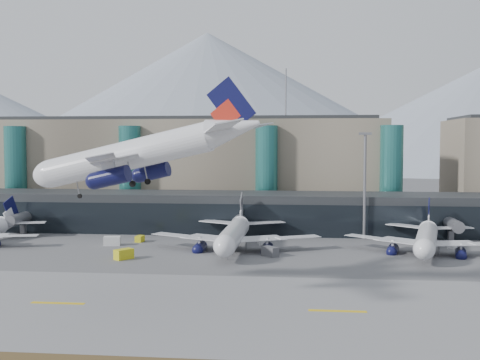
% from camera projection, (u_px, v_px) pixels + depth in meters
% --- Properties ---
extents(ground, '(900.00, 900.00, 0.00)m').
position_uv_depth(ground, '(210.00, 283.00, 99.67)').
color(ground, '#515154').
rests_on(ground, ground).
extents(runway_strip, '(400.00, 40.00, 0.04)m').
position_uv_depth(runway_strip, '(194.00, 307.00, 84.78)').
color(runway_strip, slate).
rests_on(runway_strip, ground).
extents(runway_markings, '(128.00, 1.00, 0.02)m').
position_uv_depth(runway_markings, '(194.00, 307.00, 84.77)').
color(runway_markings, gold).
rests_on(runway_markings, ground).
extents(concourse, '(170.00, 27.00, 10.00)m').
position_uv_depth(concourse, '(244.00, 212.00, 156.67)').
color(concourse, black).
rests_on(concourse, ground).
extents(terminal_main, '(130.00, 30.00, 31.00)m').
position_uv_depth(terminal_main, '(175.00, 167.00, 190.59)').
color(terminal_main, gray).
rests_on(terminal_main, ground).
extents(teal_towers, '(116.40, 19.40, 46.00)m').
position_uv_depth(teal_towers, '(198.00, 174.00, 173.78)').
color(teal_towers, '#256965').
rests_on(teal_towers, ground).
extents(mountain_ridge, '(910.00, 400.00, 110.00)m').
position_uv_depth(mountain_ridge, '(303.00, 113.00, 472.44)').
color(mountain_ridge, gray).
rests_on(mountain_ridge, ground).
extents(lightmast_mid, '(3.00, 1.20, 25.60)m').
position_uv_depth(lightmast_mid, '(365.00, 179.00, 143.37)').
color(lightmast_mid, slate).
rests_on(lightmast_mid, ground).
extents(hero_jet, '(38.45, 38.05, 12.43)m').
position_uv_depth(hero_jet, '(149.00, 144.00, 88.27)').
color(hero_jet, silver).
rests_on(hero_jet, ground).
extents(jet_parked_mid, '(39.12, 37.72, 12.59)m').
position_uv_depth(jet_parked_mid, '(235.00, 227.00, 131.67)').
color(jet_parked_mid, silver).
rests_on(jet_parked_mid, ground).
extents(jet_parked_right, '(35.50, 36.51, 11.74)m').
position_uv_depth(jet_parked_right, '(427.00, 231.00, 127.38)').
color(jet_parked_right, silver).
rests_on(jet_parked_right, ground).
extents(veh_a, '(3.94, 2.67, 2.04)m').
position_uv_depth(veh_a, '(112.00, 241.00, 135.45)').
color(veh_a, silver).
rests_on(veh_a, ground).
extents(veh_b, '(1.88, 2.70, 1.45)m').
position_uv_depth(veh_b, '(140.00, 239.00, 140.25)').
color(veh_b, gold).
rests_on(veh_b, ground).
extents(veh_c, '(3.82, 3.77, 1.95)m').
position_uv_depth(veh_c, '(270.00, 251.00, 122.66)').
color(veh_c, '#4C4C51').
rests_on(veh_c, ground).
extents(veh_d, '(2.56, 2.90, 1.47)m').
position_uv_depth(veh_d, '(452.00, 245.00, 132.18)').
color(veh_d, silver).
rests_on(veh_d, ground).
extents(veh_g, '(1.95, 2.64, 1.38)m').
position_uv_depth(veh_g, '(262.00, 242.00, 136.60)').
color(veh_g, silver).
rests_on(veh_g, ground).
extents(veh_h, '(3.78, 4.11, 2.04)m').
position_uv_depth(veh_h, '(124.00, 254.00, 119.52)').
color(veh_h, gold).
rests_on(veh_h, ground).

